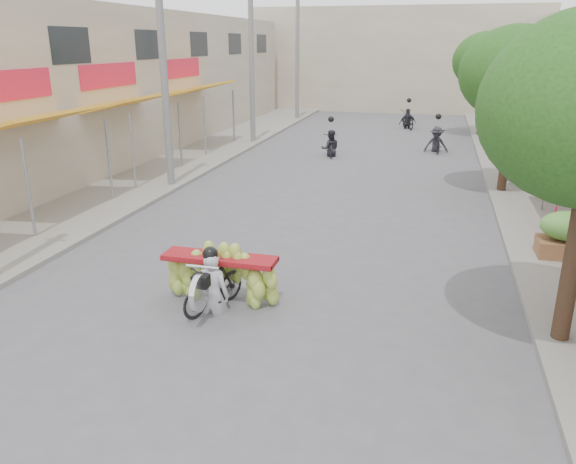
{
  "coord_description": "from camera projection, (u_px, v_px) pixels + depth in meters",
  "views": [
    {
      "loc": [
        3.15,
        -5.01,
        4.71
      ],
      "look_at": [
        0.47,
        5.27,
        1.1
      ],
      "focal_mm": 35.0,
      "sensor_mm": 36.0,
      "label": 1
    }
  ],
  "objects": [
    {
      "name": "ground",
      "position": [
        142.0,
        448.0,
        6.85
      ],
      "size": [
        120.0,
        120.0,
        0.0
      ],
      "primitive_type": "plane",
      "color": "#57565B",
      "rests_on": "ground"
    },
    {
      "name": "sidewalk_left",
      "position": [
        168.0,
        165.0,
        22.25
      ],
      "size": [
        4.0,
        60.0,
        0.12
      ],
      "primitive_type": "cube",
      "color": "gray",
      "rests_on": "ground"
    },
    {
      "name": "pedestrian",
      "position": [
        523.0,
        157.0,
        18.78
      ],
      "size": [
        0.97,
        0.65,
        1.85
      ],
      "rotation": [
        0.0,
        0.0,
        3.27
      ],
      "color": "silver",
      "rests_on": "ground"
    },
    {
      "name": "utility_pole_mid",
      "position": [
        163.0,
        64.0,
        17.85
      ],
      "size": [
        0.6,
        0.24,
        8.0
      ],
      "color": "slate",
      "rests_on": "ground"
    },
    {
      "name": "utility_pole_back",
      "position": [
        297.0,
        54.0,
        34.34
      ],
      "size": [
        0.6,
        0.24,
        8.0
      ],
      "color": "slate",
      "rests_on": "ground"
    },
    {
      "name": "bg_motorbike_b",
      "position": [
        437.0,
        134.0,
        24.98
      ],
      "size": [
        1.13,
        1.95,
        1.95
      ],
      "color": "black",
      "rests_on": "ground"
    },
    {
      "name": "street_tree_mid",
      "position": [
        516.0,
        74.0,
        17.17
      ],
      "size": [
        3.4,
        3.4,
        5.25
      ],
      "color": "#3A2719",
      "rests_on": "ground"
    },
    {
      "name": "shophouse_row_left",
      "position": [
        32.0,
        89.0,
        21.57
      ],
      "size": [
        9.77,
        40.0,
        6.0
      ],
      "color": "#B5A78F",
      "rests_on": "ground"
    },
    {
      "name": "utility_pole_far",
      "position": [
        252.0,
        57.0,
        26.09
      ],
      "size": [
        0.6,
        0.24,
        8.0
      ],
      "color": "slate",
      "rests_on": "ground"
    },
    {
      "name": "produce_crate_far",
      "position": [
        522.0,
        161.0,
        19.8
      ],
      "size": [
        1.2,
        0.88,
        1.16
      ],
      "color": "brown",
      "rests_on": "ground"
    },
    {
      "name": "produce_crate_mid",
      "position": [
        568.0,
        231.0,
        12.47
      ],
      "size": [
        1.2,
        0.88,
        1.16
      ],
      "color": "brown",
      "rests_on": "ground"
    },
    {
      "name": "far_building",
      "position": [
        396.0,
        59.0,
        40.54
      ],
      "size": [
        20.0,
        6.0,
        7.0
      ],
      "primitive_type": "cube",
      "color": "#B5A78F",
      "rests_on": "ground"
    },
    {
      "name": "street_tree_far",
      "position": [
        487.0,
        61.0,
        28.16
      ],
      "size": [
        3.4,
        3.4,
        5.25
      ],
      "color": "#3A2719",
      "rests_on": "ground"
    },
    {
      "name": "sidewalk_right",
      "position": [
        548.0,
        187.0,
        18.9
      ],
      "size": [
        4.0,
        60.0,
        0.12
      ],
      "primitive_type": "cube",
      "color": "gray",
      "rests_on": "ground"
    },
    {
      "name": "banana_motorbike",
      "position": [
        216.0,
        271.0,
        10.31
      ],
      "size": [
        2.2,
        1.8,
        2.11
      ],
      "color": "black",
      "rests_on": "ground"
    },
    {
      "name": "bg_motorbike_a",
      "position": [
        331.0,
        139.0,
        24.16
      ],
      "size": [
        0.93,
        1.67,
        1.95
      ],
      "color": "black",
      "rests_on": "ground"
    },
    {
      "name": "market_umbrella",
      "position": [
        567.0,
        142.0,
        12.85
      ],
      "size": [
        2.53,
        2.53,
        1.87
      ],
      "rotation": [
        0.0,
        0.0,
        -0.26
      ],
      "color": "#AD172E",
      "rests_on": "ground"
    },
    {
      "name": "bg_motorbike_c",
      "position": [
        408.0,
        115.0,
        31.85
      ],
      "size": [
        1.24,
        1.91,
        1.95
      ],
      "color": "black",
      "rests_on": "ground"
    }
  ]
}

